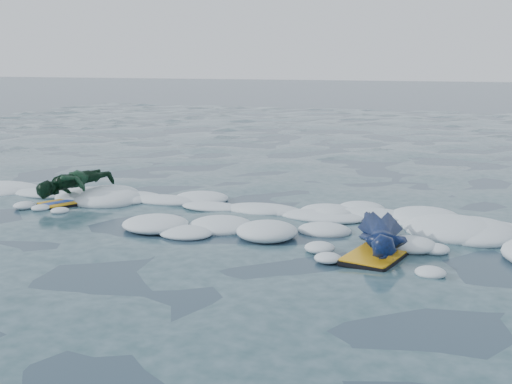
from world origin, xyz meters
TOP-DOWN VIEW (x-y plane):
  - ground at (0.00, 0.00)m, footprint 120.00×120.00m
  - foam_band at (0.00, 1.03)m, footprint 12.00×3.10m
  - prone_woman_unit at (1.87, 0.07)m, footprint 0.81×1.57m
  - prone_child_unit at (-2.95, 1.18)m, footprint 1.00×1.37m

SIDE VIEW (x-z plane):
  - ground at x=0.00m, z-range 0.00..0.00m
  - foam_band at x=0.00m, z-range -0.15..0.15m
  - prone_woman_unit at x=1.87m, z-range 0.00..0.39m
  - prone_child_unit at x=-2.95m, z-range 0.01..0.49m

